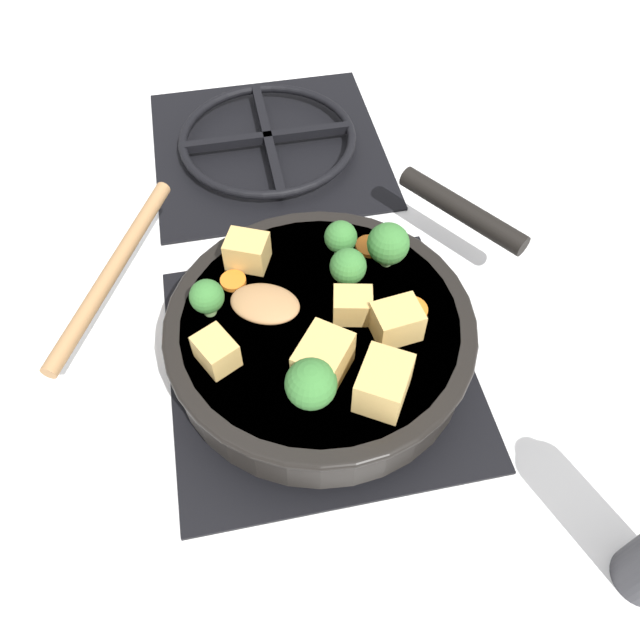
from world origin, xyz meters
TOP-DOWN VIEW (x-y plane):
  - ground_plane at (0.00, 0.00)m, footprint 2.40×2.40m
  - front_burner_grate at (0.00, 0.00)m, footprint 0.31×0.31m
  - rear_burner_grate at (0.00, 0.36)m, footprint 0.31×0.31m
  - skillet_pan at (0.00, 0.00)m, footprint 0.39×0.35m
  - wooden_spoon at (-0.13, 0.07)m, footprint 0.25×0.23m
  - tofu_cube_center_large at (0.03, -0.00)m, footprint 0.04×0.04m
  - tofu_cube_near_handle at (0.04, -0.09)m, footprint 0.06×0.06m
  - tofu_cube_east_chunk at (-0.01, -0.06)m, footprint 0.06×0.06m
  - tofu_cube_west_chunk at (-0.10, -0.03)m, footprint 0.04×0.05m
  - tofu_cube_back_piece at (-0.06, 0.09)m, footprint 0.05×0.05m
  - tofu_cube_front_piece at (0.07, -0.03)m, footprint 0.05×0.04m
  - broccoli_floret_near_spoon at (0.04, 0.04)m, footprint 0.04×0.04m
  - broccoli_floret_center_top at (0.04, 0.08)m, footprint 0.03×0.03m
  - broccoli_floret_east_rim at (0.08, 0.06)m, footprint 0.04×0.04m
  - broccoli_floret_west_rim at (-0.02, -0.08)m, footprint 0.04×0.04m
  - broccoli_floret_north_edge at (-0.10, 0.03)m, footprint 0.03×0.03m
  - carrot_slice_orange_thin at (0.09, -0.01)m, footprint 0.03×0.03m
  - carrot_slice_near_center at (-0.08, 0.06)m, footprint 0.03×0.03m
  - carrot_slice_edge_slice at (0.07, 0.08)m, footprint 0.03×0.03m

SIDE VIEW (x-z plane):
  - ground_plane at x=0.00m, z-range 0.00..0.00m
  - front_burner_grate at x=0.00m, z-range 0.00..0.03m
  - rear_burner_grate at x=0.00m, z-range 0.00..0.03m
  - skillet_pan at x=0.00m, z-range 0.03..0.08m
  - carrot_slice_orange_thin at x=0.09m, z-range 0.08..0.08m
  - carrot_slice_near_center at x=-0.08m, z-range 0.08..0.08m
  - carrot_slice_edge_slice at x=0.07m, z-range 0.08..0.08m
  - wooden_spoon at x=-0.13m, z-range 0.08..0.09m
  - tofu_cube_center_large at x=0.03m, z-range 0.08..0.11m
  - tofu_cube_west_chunk at x=-0.10m, z-range 0.08..0.11m
  - tofu_cube_back_piece at x=-0.06m, z-range 0.08..0.11m
  - tofu_cube_front_piece at x=0.07m, z-range 0.08..0.11m
  - tofu_cube_east_chunk at x=-0.01m, z-range 0.08..0.12m
  - tofu_cube_near_handle at x=0.04m, z-range 0.08..0.12m
  - broccoli_floret_north_edge at x=-0.10m, z-range 0.08..0.12m
  - broccoli_floret_center_top at x=0.04m, z-range 0.08..0.12m
  - broccoli_floret_near_spoon at x=0.04m, z-range 0.08..0.13m
  - broccoli_floret_east_rim at x=0.08m, z-range 0.08..0.13m
  - broccoli_floret_west_rim at x=-0.02m, z-range 0.08..0.13m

